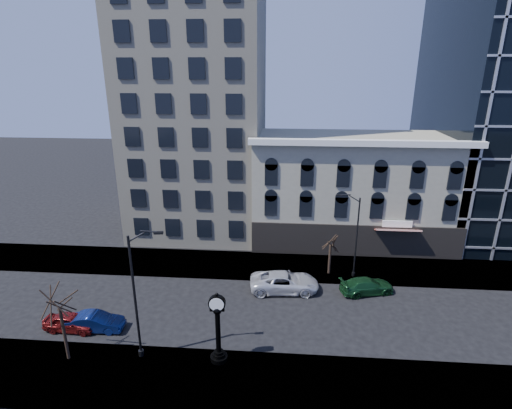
# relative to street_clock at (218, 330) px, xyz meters

# --- Properties ---
(ground) EXTENTS (160.00, 160.00, 0.00)m
(ground) POSITION_rel_street_clock_xyz_m (-0.23, 6.00, -2.49)
(ground) COLOR black
(ground) RESTS_ON ground
(sidewalk_far) EXTENTS (160.00, 6.00, 0.12)m
(sidewalk_far) POSITION_rel_street_clock_xyz_m (-0.23, 14.00, -2.43)
(sidewalk_far) COLOR gray
(sidewalk_far) RESTS_ON ground
(sidewalk_near) EXTENTS (160.00, 6.00, 0.12)m
(sidewalk_near) POSITION_rel_street_clock_xyz_m (-0.23, -2.00, -2.43)
(sidewalk_near) COLOR gray
(sidewalk_near) RESTS_ON ground
(cream_tower) EXTENTS (15.90, 15.40, 42.50)m
(cream_tower) POSITION_rel_street_clock_xyz_m (-6.35, 24.88, 16.83)
(cream_tower) COLOR beige
(cream_tower) RESTS_ON ground
(victorian_row) EXTENTS (22.60, 11.19, 12.50)m
(victorian_row) POSITION_rel_street_clock_xyz_m (11.77, 21.89, 3.50)
(victorian_row) COLOR #9D9881
(victorian_row) RESTS_ON ground
(street_clock) EXTENTS (1.19, 1.19, 5.25)m
(street_clock) POSITION_rel_street_clock_xyz_m (0.00, 0.00, 0.00)
(street_clock) COLOR black
(street_clock) RESTS_ON sidewalk_near
(street_lamp_near) EXTENTS (2.48, 0.64, 9.60)m
(street_lamp_near) POSITION_rel_street_clock_xyz_m (-4.78, 0.10, 4.87)
(street_lamp_near) COLOR black
(street_lamp_near) RESTS_ON sidewalk_near
(street_lamp_far) EXTENTS (2.16, 0.42, 8.35)m
(street_lamp_far) POSITION_rel_street_clock_xyz_m (10.35, 12.55, 3.93)
(street_lamp_far) COLOR black
(street_lamp_far) RESTS_ON sidewalk_far
(bare_tree_near) EXTENTS (3.81, 3.81, 6.54)m
(bare_tree_near) POSITION_rel_street_clock_xyz_m (-10.39, -0.66, 2.57)
(bare_tree_near) COLOR #322319
(bare_tree_near) RESTS_ON sidewalk_near
(bare_tree_far) EXTENTS (2.82, 2.82, 4.83)m
(bare_tree_far) POSITION_rel_street_clock_xyz_m (8.66, 12.88, 1.27)
(bare_tree_far) COLOR #322319
(bare_tree_far) RESTS_ON sidewalk_far
(car_near_a) EXTENTS (4.12, 1.79, 1.38)m
(car_near_a) POSITION_rel_street_clock_xyz_m (-11.88, 2.55, -1.80)
(car_near_a) COLOR maroon
(car_near_a) RESTS_ON ground
(car_near_b) EXTENTS (4.29, 1.64, 1.39)m
(car_near_b) POSITION_rel_street_clock_xyz_m (-9.97, 2.68, -1.80)
(car_near_b) COLOR #0C194C
(car_near_b) RESTS_ON ground
(car_far_a) EXTENTS (6.35, 3.30, 1.71)m
(car_far_a) POSITION_rel_street_clock_xyz_m (4.37, 9.52, -1.64)
(car_far_a) COLOR silver
(car_far_a) RESTS_ON ground
(car_far_b) EXTENTS (5.17, 3.20, 1.40)m
(car_far_b) POSITION_rel_street_clock_xyz_m (11.71, 9.71, -1.79)
(car_far_b) COLOR #143F1E
(car_far_b) RESTS_ON ground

